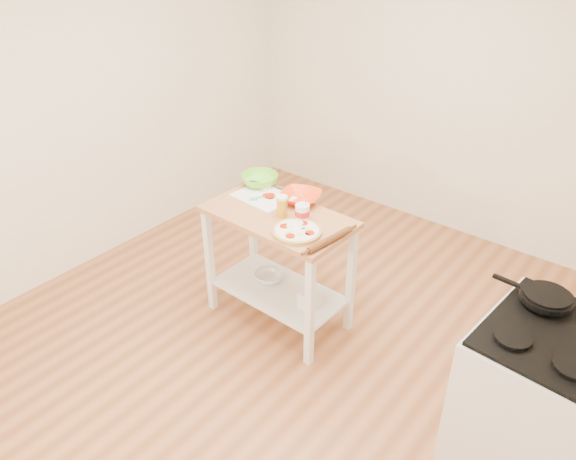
% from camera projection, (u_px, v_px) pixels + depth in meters
% --- Properties ---
extents(room_shell, '(4.04, 4.54, 2.74)m').
position_uv_depth(room_shell, '(284.00, 170.00, 3.37)').
color(room_shell, '#AE6940').
rests_on(room_shell, ground).
extents(prep_island, '(1.04, 0.58, 0.90)m').
position_uv_depth(prep_island, '(278.00, 246.00, 3.96)').
color(prep_island, '#BA7A4C').
rests_on(prep_island, ground).
extents(gas_stove, '(0.71, 0.81, 1.11)m').
position_uv_depth(gas_stove, '(535.00, 401.00, 2.96)').
color(gas_stove, silver).
rests_on(gas_stove, ground).
extents(skillet, '(0.43, 0.27, 0.03)m').
position_uv_depth(skillet, '(545.00, 297.00, 2.92)').
color(skillet, black).
rests_on(skillet, gas_stove).
extents(pizza, '(0.32, 0.32, 0.05)m').
position_uv_depth(pizza, '(297.00, 231.00, 3.60)').
color(pizza, tan).
rests_on(pizza, prep_island).
extents(cutting_board, '(0.42, 0.33, 0.04)m').
position_uv_depth(cutting_board, '(264.00, 196.00, 4.04)').
color(cutting_board, white).
rests_on(cutting_board, prep_island).
extents(spatula, '(0.11, 0.14, 0.01)m').
position_uv_depth(spatula, '(259.00, 198.00, 4.00)').
color(spatula, '#44B19D').
rests_on(spatula, cutting_board).
extents(knife, '(0.26, 0.11, 0.01)m').
position_uv_depth(knife, '(262.00, 184.00, 4.19)').
color(knife, silver).
rests_on(knife, cutting_board).
extents(orange_bowl, '(0.35, 0.35, 0.07)m').
position_uv_depth(orange_bowl, '(301.00, 197.00, 3.96)').
color(orange_bowl, '#FF4716').
rests_on(orange_bowl, prep_island).
extents(green_bowl, '(0.33, 0.33, 0.09)m').
position_uv_depth(green_bowl, '(260.00, 180.00, 4.19)').
color(green_bowl, '#72DA2D').
rests_on(green_bowl, prep_island).
extents(beer_pint, '(0.08, 0.08, 0.15)m').
position_uv_depth(beer_pint, '(282.00, 206.00, 3.76)').
color(beer_pint, orange).
rests_on(beer_pint, prep_island).
extents(yogurt_tub, '(0.10, 0.10, 0.21)m').
position_uv_depth(yogurt_tub, '(302.00, 213.00, 3.72)').
color(yogurt_tub, white).
rests_on(yogurt_tub, prep_island).
extents(rolling_pin, '(0.09, 0.38, 0.04)m').
position_uv_depth(rolling_pin, '(330.00, 240.00, 3.50)').
color(rolling_pin, brown).
rests_on(rolling_pin, prep_island).
extents(shelf_glass_bowl, '(0.22, 0.22, 0.07)m').
position_uv_depth(shelf_glass_bowl, '(269.00, 277.00, 4.24)').
color(shelf_glass_bowl, silver).
rests_on(shelf_glass_bowl, prep_island).
extents(shelf_bin, '(0.13, 0.13, 0.13)m').
position_uv_depth(shelf_bin, '(309.00, 300.00, 3.95)').
color(shelf_bin, white).
rests_on(shelf_bin, prep_island).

